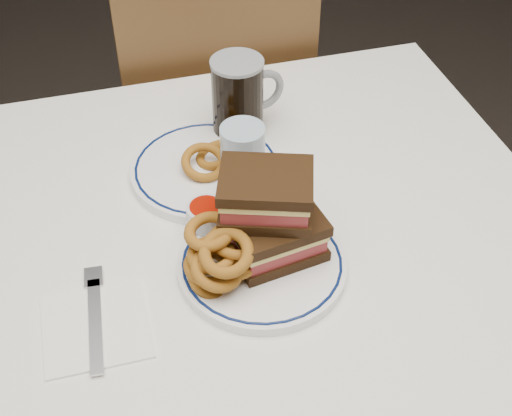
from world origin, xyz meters
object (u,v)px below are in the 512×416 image
object	(u,v)px
reuben_sandwich	(271,215)
chair_far	(213,124)
main_plate	(262,264)
beer_mug	(239,98)
far_plate	(206,169)

from	to	relation	value
reuben_sandwich	chair_far	bearing A→B (deg)	84.76
main_plate	beer_mug	size ratio (longest dim) A/B	1.63
chair_far	beer_mug	world-z (taller)	chair_far
reuben_sandwich	far_plate	xyz separation A→B (m)	(-0.05, 0.21, -0.07)
far_plate	beer_mug	bearing A→B (deg)	48.35
main_plate	far_plate	xyz separation A→B (m)	(-0.03, 0.23, 0.00)
reuben_sandwich	beer_mug	xyz separation A→B (m)	(0.03, 0.30, -0.01)
reuben_sandwich	far_plate	distance (m)	0.23
main_plate	far_plate	world-z (taller)	same
beer_mug	far_plate	size ratio (longest dim) A/B	0.60
reuben_sandwich	far_plate	world-z (taller)	reuben_sandwich
chair_far	main_plate	size ratio (longest dim) A/B	3.67
main_plate	beer_mug	bearing A→B (deg)	80.83
reuben_sandwich	beer_mug	bearing A→B (deg)	83.70
beer_mug	chair_far	bearing A→B (deg)	85.60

